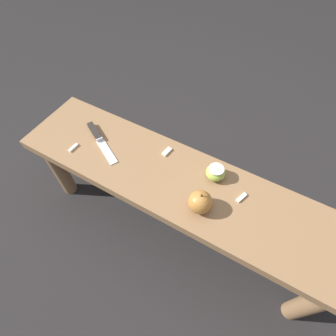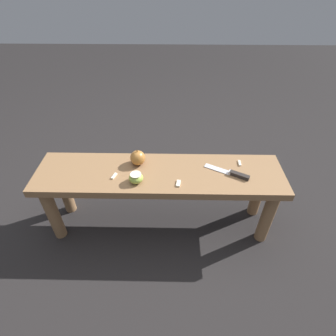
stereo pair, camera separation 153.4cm
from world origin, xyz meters
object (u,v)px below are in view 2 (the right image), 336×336
(wooden_bench, at_px, (160,183))
(apple_cut, at_px, (136,178))
(apple_whole, at_px, (138,158))
(knife, at_px, (233,173))

(wooden_bench, height_order, apple_cut, apple_cut)
(wooden_bench, xyz_separation_m, apple_cut, (0.11, 0.08, 0.11))
(apple_whole, bearing_deg, knife, 170.82)
(knife, distance_m, apple_cut, 0.50)
(wooden_bench, relative_size, knife, 5.81)
(apple_whole, distance_m, apple_cut, 0.14)
(knife, bearing_deg, apple_cut, 35.58)
(wooden_bench, bearing_deg, apple_cut, 34.80)
(wooden_bench, distance_m, apple_cut, 0.17)
(wooden_bench, relative_size, apple_whole, 14.31)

